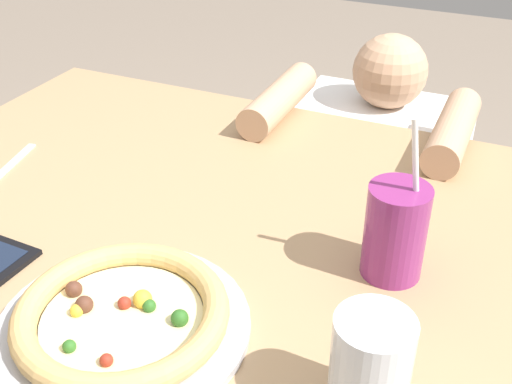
{
  "coord_description": "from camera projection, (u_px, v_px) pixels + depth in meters",
  "views": [
    {
      "loc": [
        0.42,
        -0.76,
        1.33
      ],
      "look_at": [
        0.06,
        0.05,
        0.78
      ],
      "focal_mm": 44.68,
      "sensor_mm": 36.0,
      "label": 1
    }
  ],
  "objects": [
    {
      "name": "pizza_near",
      "position": [
        122.0,
        318.0,
        0.81
      ],
      "size": [
        0.33,
        0.33,
        0.05
      ],
      "color": "#B7B7BC",
      "rests_on": "dining_table"
    },
    {
      "name": "diner_seated",
      "position": [
        372.0,
        219.0,
        1.67
      ],
      "size": [
        0.43,
        0.53,
        0.88
      ],
      "color": "#333847",
      "rests_on": "ground"
    },
    {
      "name": "fork",
      "position": [
        2.0,
        173.0,
        1.15
      ],
      "size": [
        0.06,
        0.2,
        0.0
      ],
      "color": "silver",
      "rests_on": "dining_table"
    },
    {
      "name": "dining_table",
      "position": [
        211.0,
        267.0,
        1.1
      ],
      "size": [
        1.24,
        0.9,
        0.75
      ],
      "color": "tan",
      "rests_on": "ground"
    },
    {
      "name": "drink_cup_colored",
      "position": [
        395.0,
        231.0,
        0.88
      ],
      "size": [
        0.09,
        0.09,
        0.25
      ],
      "color": "#8C2D72",
      "rests_on": "dining_table"
    },
    {
      "name": "water_cup_clear",
      "position": [
        370.0,
        368.0,
        0.67
      ],
      "size": [
        0.09,
        0.09,
        0.13
      ],
      "color": "silver",
      "rests_on": "dining_table"
    }
  ]
}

